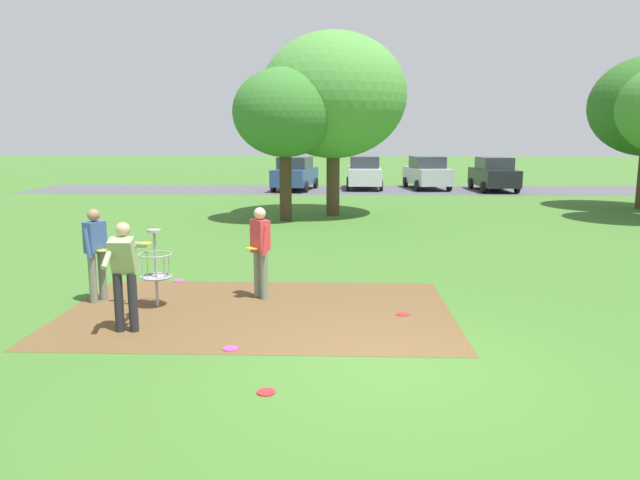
{
  "coord_description": "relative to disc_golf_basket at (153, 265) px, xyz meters",
  "views": [
    {
      "loc": [
        -0.63,
        -7.41,
        3.01
      ],
      "look_at": [
        -1.02,
        3.95,
        1.0
      ],
      "focal_mm": 33.36,
      "sensor_mm": 36.0,
      "label": 1
    }
  ],
  "objects": [
    {
      "name": "player_waiting_left",
      "position": [
        -1.12,
        0.29,
        0.21
      ],
      "size": [
        0.45,
        0.49,
        1.71
      ],
      "color": "slate",
      "rests_on": "ground"
    },
    {
      "name": "frisbee_mid_grass",
      "position": [
        4.38,
        -0.36,
        -0.74
      ],
      "size": [
        0.22,
        0.22,
        0.02
      ],
      "primitive_type": "cylinder",
      "color": "red",
      "rests_on": "ground"
    },
    {
      "name": "parking_lot_strip",
      "position": [
        3.94,
        23.2,
        -0.75
      ],
      "size": [
        36.0,
        6.0,
        0.01
      ],
      "primitive_type": "cube",
      "color": "#4C4C51",
      "rests_on": "ground"
    },
    {
      "name": "parked_car_center_right",
      "position": [
        8.2,
        23.88,
        0.17
      ],
      "size": [
        2.41,
        4.41,
        1.84
      ],
      "color": "#B2B7BC",
      "rests_on": "ground"
    },
    {
      "name": "parked_car_rightmost",
      "position": [
        11.69,
        22.82,
        0.17
      ],
      "size": [
        2.09,
        4.26,
        1.84
      ],
      "color": "black",
      "rests_on": "ground"
    },
    {
      "name": "tree_mid_left",
      "position": [
        1.36,
        10.89,
        3.01
      ],
      "size": [
        3.63,
        3.63,
        5.34
      ],
      "color": "#422D1E",
      "rests_on": "ground"
    },
    {
      "name": "frisbee_by_tee",
      "position": [
        -0.05,
        1.85,
        -0.74
      ],
      "size": [
        0.25,
        0.25,
        0.02
      ],
      "primitive_type": "cylinder",
      "color": "#E53D99",
      "rests_on": "ground"
    },
    {
      "name": "player_foreground_watching",
      "position": [
        1.83,
        0.62,
        0.21
      ],
      "size": [
        0.45,
        0.46,
        1.71
      ],
      "color": "slate",
      "rests_on": "ground"
    },
    {
      "name": "frisbee_far_left",
      "position": [
        1.75,
        -2.1,
        -0.74
      ],
      "size": [
        0.22,
        0.22,
        0.02
      ],
      "primitive_type": "cylinder",
      "color": "#E53D99",
      "rests_on": "ground"
    },
    {
      "name": "frisbee_near_basket",
      "position": [
        2.44,
        -3.54,
        -0.74
      ],
      "size": [
        0.22,
        0.22,
        0.02
      ],
      "primitive_type": "cylinder",
      "color": "red",
      "rests_on": "ground"
    },
    {
      "name": "parked_car_leftmost",
      "position": [
        0.78,
        22.93,
        0.17
      ],
      "size": [
        2.46,
        4.43,
        1.84
      ],
      "color": "#2D4784",
      "rests_on": "ground"
    },
    {
      "name": "parked_car_center_left",
      "position": [
        4.64,
        23.82,
        0.17
      ],
      "size": [
        2.0,
        4.21,
        1.84
      ],
      "color": "silver",
      "rests_on": "ground"
    },
    {
      "name": "player_throwing",
      "position": [
        0.01,
        -1.36,
        0.23
      ],
      "size": [
        0.46,
        1.12,
        1.71
      ],
      "color": "#232328",
      "rests_on": "ground"
    },
    {
      "name": "tree_near_right",
      "position": [
        3.02,
        12.39,
        3.69
      ],
      "size": [
        5.42,
        5.42,
        6.76
      ],
      "color": "#4C3823",
      "rests_on": "ground"
    },
    {
      "name": "disc_golf_basket",
      "position": [
        0.0,
        0.0,
        0.0
      ],
      "size": [
        0.98,
        0.58,
        1.39
      ],
      "color": "#9E9EA3",
      "rests_on": "ground"
    },
    {
      "name": "dirt_tee_pad",
      "position": [
        1.89,
        -0.25,
        -0.75
      ],
      "size": [
        6.65,
        4.16,
        0.01
      ],
      "primitive_type": "cube",
      "color": "brown",
      "rests_on": "ground"
    },
    {
      "name": "ground_plane",
      "position": [
        3.94,
        -2.7,
        -0.75
      ],
      "size": [
        160.0,
        160.0,
        0.0
      ],
      "primitive_type": "plane",
      "color": "#3D6B28"
    }
  ]
}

